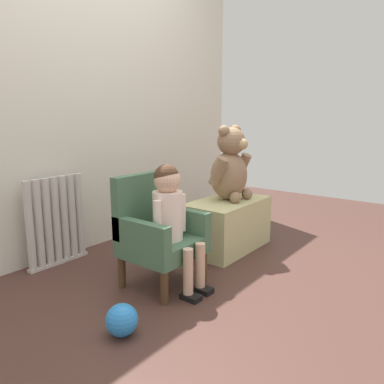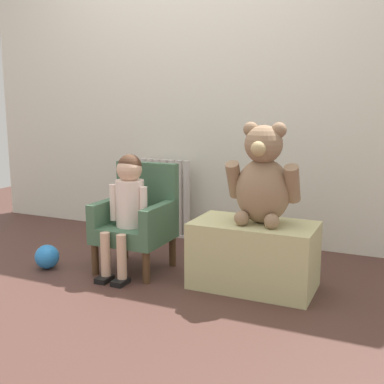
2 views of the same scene
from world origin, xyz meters
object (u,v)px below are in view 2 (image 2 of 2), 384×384
object	(u,v)px
child_figure	(128,197)
large_teddy_bear	(263,179)
radiator	(165,198)
low_bench	(254,255)
child_armchair	(138,218)
toy_ball	(47,257)

from	to	relation	value
child_figure	large_teddy_bear	xyz separation A→B (m)	(0.79, 0.11, 0.14)
radiator	low_bench	world-z (taller)	radiator
radiator	large_teddy_bear	size ratio (longest dim) A/B	1.08
child_armchair	low_bench	distance (m)	0.76
radiator	toy_ball	xyz separation A→B (m)	(-0.31, -0.98, -0.22)
child_armchair	child_figure	distance (m)	0.19
child_armchair	toy_ball	xyz separation A→B (m)	(-0.51, -0.25, -0.24)
low_bench	toy_ball	world-z (taller)	low_bench
child_figure	large_teddy_bear	world-z (taller)	large_teddy_bear
radiator	large_teddy_bear	xyz separation A→B (m)	(0.98, -0.73, 0.32)
radiator	child_figure	size ratio (longest dim) A/B	0.82
toy_ball	radiator	bearing A→B (deg)	72.29
child_armchair	large_teddy_bear	world-z (taller)	large_teddy_bear
radiator	child_figure	bearing A→B (deg)	-76.84
radiator	child_armchair	distance (m)	0.76
child_figure	low_bench	distance (m)	0.81
radiator	child_figure	xyz separation A→B (m)	(0.20, -0.84, 0.17)
child_armchair	low_bench	bearing A→B (deg)	-1.05
child_figure	toy_ball	distance (m)	0.66
radiator	low_bench	size ratio (longest dim) A/B	0.88
child_armchair	toy_ball	world-z (taller)	child_armchair
child_armchair	child_figure	world-z (taller)	child_figure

